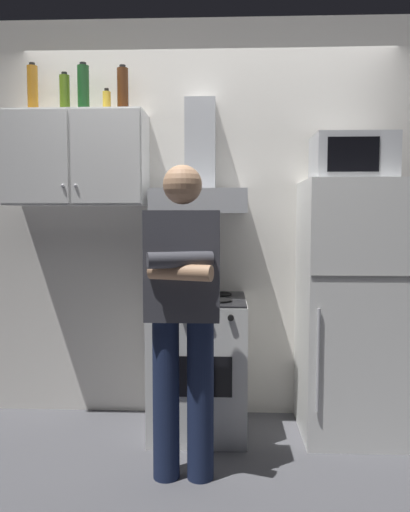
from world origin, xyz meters
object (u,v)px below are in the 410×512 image
at_px(stove_oven, 199,364).
at_px(refrigerator, 350,309).
at_px(person_standing, 183,310).
at_px(bottle_wine_green, 83,89).
at_px(bottle_liquor_amber, 33,89).
at_px(bottle_olive_oil, 65,94).
at_px(upper_cabinet, 77,159).
at_px(bottle_spice_jar, 107,102).
at_px(bottle_rum_dark, 123,90).
at_px(range_hood, 200,183).
at_px(microwave, 352,158).

xyz_separation_m(stove_oven, refrigerator, (0.95, 0.00, 0.37)).
relative_size(stove_oven, person_standing, 0.53).
bearing_deg(bottle_wine_green, bottle_liquor_amber, 177.79).
relative_size(person_standing, bottle_olive_oil, 6.24).
relative_size(upper_cabinet, bottle_wine_green, 2.82).
xyz_separation_m(refrigerator, bottle_spice_jar, (-1.56, 0.15, 1.32)).
xyz_separation_m(upper_cabinet, stove_oven, (0.80, -0.13, -1.32)).
relative_size(bottle_spice_jar, bottle_liquor_amber, 0.48).
distance_m(person_standing, bottle_rum_dark, 1.57).
relative_size(range_hood, bottle_spice_jar, 4.82).
bearing_deg(refrigerator, microwave, 90.90).
xyz_separation_m(upper_cabinet, bottle_liquor_amber, (-0.29, 0.03, 0.46)).
height_order(person_standing, bottle_olive_oil, bottle_olive_oil).
height_order(refrigerator, bottle_wine_green, bottle_wine_green).
height_order(bottle_spice_jar, bottle_rum_dark, bottle_rum_dark).
height_order(range_hood, microwave, range_hood).
bearing_deg(bottle_olive_oil, bottle_liquor_amber, 179.33).
relative_size(refrigerator, person_standing, 0.98).
relative_size(range_hood, bottle_liquor_amber, 2.31).
bearing_deg(range_hood, microwave, -6.46).
relative_size(microwave, person_standing, 0.29).
height_order(upper_cabinet, bottle_olive_oil, bottle_olive_oil).
bearing_deg(upper_cabinet, bottle_olive_oil, 162.19).
distance_m(range_hood, bottle_rum_dark, 0.78).
bearing_deg(bottle_spice_jar, bottle_rum_dark, 7.06).
height_order(person_standing, bottle_liquor_amber, bottle_liquor_amber).
relative_size(range_hood, bottle_olive_oil, 2.85).
relative_size(upper_cabinet, bottle_liquor_amber, 2.77).
height_order(microwave, bottle_wine_green, bottle_wine_green).
bearing_deg(bottle_liquor_amber, upper_cabinet, -5.58).
bearing_deg(bottle_wine_green, bottle_spice_jar, 2.91).
bearing_deg(person_standing, stove_oven, 85.28).
xyz_separation_m(bottle_spice_jar, bottle_wine_green, (-0.15, -0.01, 0.08)).
distance_m(upper_cabinet, bottle_rum_dark, 0.54).
distance_m(range_hood, microwave, 0.97).
height_order(stove_oven, range_hood, range_hood).
distance_m(stove_oven, bottle_wine_green, 1.93).
relative_size(upper_cabinet, refrigerator, 0.56).
bearing_deg(bottle_liquor_amber, bottle_wine_green, -2.21).
relative_size(bottle_olive_oil, bottle_liquor_amber, 0.81).
bearing_deg(bottle_olive_oil, bottle_wine_green, -4.78).
bearing_deg(bottle_spice_jar, bottle_wine_green, -177.09).
xyz_separation_m(upper_cabinet, bottle_olive_oil, (-0.08, 0.03, 0.42)).
relative_size(refrigerator, bottle_liquor_amber, 4.92).
bearing_deg(range_hood, bottle_rum_dark, 176.04).
height_order(upper_cabinet, stove_oven, upper_cabinet).
relative_size(range_hood, microwave, 1.56).
height_order(bottle_spice_jar, bottle_liquor_amber, bottle_liquor_amber).
relative_size(microwave, bottle_spice_jar, 3.08).
height_order(range_hood, person_standing, range_hood).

